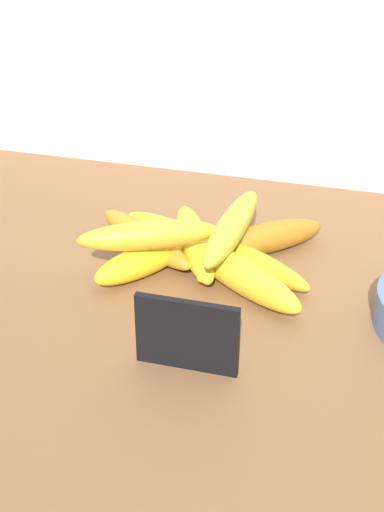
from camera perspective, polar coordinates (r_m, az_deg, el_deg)
The scene contains 12 objects.
counter_top at distance 89.49cm, azimuth 3.46°, elevation -5.36°, with size 110.00×76.00×3.00cm, color brown.
chalkboard_sign at distance 78.77cm, azimuth -0.38°, elevation -6.15°, with size 11.00×1.80×8.40cm.
banana_0 at distance 101.91cm, azimuth -1.42°, elevation 1.73°, with size 16.58×3.50×3.50cm, color gold.
banana_1 at distance 92.16cm, azimuth 3.75°, elevation -1.47°, with size 19.67×4.26×4.26cm, color gold.
banana_2 at distance 97.99cm, azimuth 2.38°, elevation 0.41°, with size 15.80×3.43×3.43cm, color yellow.
banana_3 at distance 100.38cm, azimuth 5.59°, elevation 1.30°, with size 17.48×4.13×4.13cm, color #A86D1C.
banana_4 at distance 95.47cm, azimuth -3.62°, elevation -0.29°, with size 15.05×4.06×4.06cm, color yellow.
banana_5 at distance 96.42cm, azimuth 4.26°, elevation -0.26°, with size 19.72×3.26×3.26cm, color gold.
banana_6 at distance 100.78cm, azimuth -3.55°, elevation 1.32°, with size 19.23×3.52×3.52cm, color #BE8622.
banana_7 at distance 99.24cm, azimuth 0.23°, elevation 1.02°, with size 19.94×3.92×3.92cm, color yellow.
banana_8 at distance 96.21cm, azimuth 3.02°, elevation 2.19°, with size 20.84×3.64×3.64cm, color gold.
banana_9 at distance 93.02cm, azimuth -3.33°, elevation 1.56°, with size 17.56×3.65×3.65cm, color gold.
Camera 1 is at (14.08, -71.02, 54.09)cm, focal length 53.07 mm.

